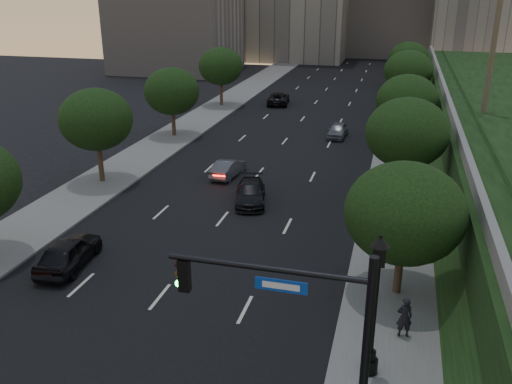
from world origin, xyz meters
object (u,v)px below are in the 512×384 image
(pedestrian_a, at_px, (404,317))
(pedestrian_b, at_px, (383,233))
(sedan_near_left, at_px, (68,252))
(sedan_far_left, at_px, (278,98))
(street_lamp, at_px, (374,313))
(sedan_mid_left, at_px, (228,168))
(sedan_far_right, at_px, (338,130))
(pedestrian_c, at_px, (376,224))
(sedan_near_right, at_px, (250,193))
(traffic_signal_mast, at_px, (324,362))

(pedestrian_a, bearing_deg, pedestrian_b, -96.30)
(sedan_near_left, relative_size, sedan_far_left, 0.91)
(street_lamp, relative_size, pedestrian_a, 3.25)
(sedan_mid_left, xyz_separation_m, sedan_far_left, (-2.11, 26.16, 0.06))
(sedan_near_left, distance_m, sedan_far_right, 29.86)
(sedan_near_left, relative_size, sedan_mid_left, 1.18)
(sedan_mid_left, height_order, pedestrian_b, pedestrian_b)
(sedan_mid_left, relative_size, pedestrian_a, 2.25)
(sedan_near_left, height_order, sedan_mid_left, sedan_near_left)
(sedan_mid_left, relative_size, pedestrian_c, 2.21)
(sedan_far_right, bearing_deg, sedan_mid_left, -113.85)
(pedestrian_b, bearing_deg, sedan_far_right, -97.05)
(sedan_near_right, height_order, pedestrian_a, pedestrian_a)
(pedestrian_a, xyz_separation_m, pedestrian_b, (-1.16, 7.50, 0.09))
(street_lamp, height_order, sedan_near_left, street_lamp)
(street_lamp, relative_size, pedestrian_b, 2.93)
(sedan_far_right, relative_size, pedestrian_a, 2.27)
(sedan_mid_left, bearing_deg, sedan_near_right, 129.72)
(pedestrian_c, bearing_deg, sedan_mid_left, -25.62)
(sedan_far_left, xyz_separation_m, sedan_far_right, (8.56, -13.06, -0.03))
(sedan_far_left, bearing_deg, traffic_signal_mast, 96.64)
(sedan_far_left, relative_size, sedan_far_right, 1.28)
(sedan_far_right, xyz_separation_m, pedestrian_c, (4.59, -21.35, 0.36))
(sedan_near_right, distance_m, sedan_far_right, 17.95)
(sedan_far_left, bearing_deg, sedan_mid_left, 87.27)
(sedan_near_right, relative_size, pedestrian_b, 2.39)
(traffic_signal_mast, bearing_deg, pedestrian_a, 71.51)
(pedestrian_a, bearing_deg, sedan_mid_left, -68.38)
(pedestrian_a, bearing_deg, sedan_far_left, -86.24)
(traffic_signal_mast, bearing_deg, pedestrian_c, 87.39)
(sedan_far_right, bearing_deg, street_lamp, -78.85)
(sedan_near_left, xyz_separation_m, pedestrian_b, (14.98, 5.63, 0.33))
(sedan_near_left, height_order, sedan_far_right, sedan_near_left)
(street_lamp, relative_size, sedan_far_left, 1.12)
(street_lamp, height_order, pedestrian_c, street_lamp)
(sedan_far_right, relative_size, pedestrian_c, 2.23)
(pedestrian_a, height_order, pedestrian_c, pedestrian_c)
(sedan_mid_left, xyz_separation_m, pedestrian_b, (11.47, -9.42, 0.47))
(pedestrian_b, xyz_separation_m, pedestrian_c, (-0.43, 1.17, -0.08))
(street_lamp, bearing_deg, traffic_signal_mast, -104.88)
(traffic_signal_mast, xyz_separation_m, sedan_far_left, (-12.44, 49.96, -2.97))
(pedestrian_c, bearing_deg, sedan_near_right, -13.68)
(sedan_far_left, distance_m, sedan_far_right, 15.62)
(sedan_far_right, bearing_deg, pedestrian_a, -76.01)
(sedan_mid_left, relative_size, sedan_far_left, 0.77)
(pedestrian_a, distance_m, pedestrian_c, 8.81)
(sedan_far_right, bearing_deg, traffic_signal_mast, -81.65)
(sedan_near_left, height_order, pedestrian_c, pedestrian_c)
(sedan_far_left, bearing_deg, sedan_near_right, 92.02)
(street_lamp, xyz_separation_m, sedan_near_left, (-15.00, 4.39, -1.85))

